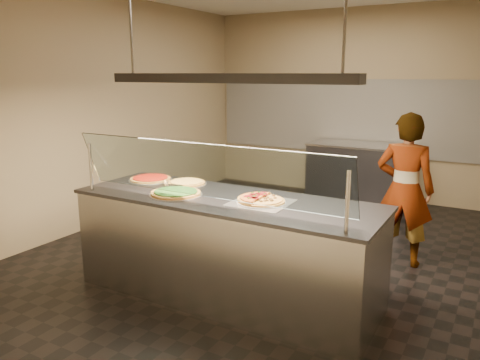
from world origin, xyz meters
The scene contains 18 objects.
ground centered at (0.00, 0.00, -0.01)m, with size 5.00×6.00×0.02m, color black.
wall_back centered at (0.00, 3.01, 1.50)m, with size 5.00×0.02×3.00m, color #907D5D.
wall_front centered at (0.00, -3.01, 1.50)m, with size 5.00×0.02×3.00m, color #907D5D.
wall_left centered at (-2.51, 0.00, 1.50)m, with size 0.02×6.00×3.00m, color #907D5D.
tile_band centered at (0.00, 2.98, 1.30)m, with size 4.90×0.02×1.20m, color silver.
serving_counter centered at (0.07, -1.17, 0.47)m, with size 2.75×0.94×0.93m.
sneeze_guard centered at (0.07, -1.51, 1.23)m, with size 2.51×0.18×0.54m.
perforated_tray centered at (0.42, -1.17, 0.94)m, with size 0.48×0.48×0.01m.
half_pizza_pepperoni centered at (0.33, -1.17, 0.96)m, with size 0.22×0.40×0.05m.
half_pizza_sausage centered at (0.52, -1.17, 0.96)m, with size 0.20×0.40×0.04m.
pizza_spinach centered at (-0.36, -1.31, 0.95)m, with size 0.48×0.48×0.03m.
pizza_cheese centered at (-0.53, -0.92, 0.94)m, with size 0.39×0.39×0.03m.
pizza_tomato centered at (-0.95, -0.96, 0.94)m, with size 0.43×0.43×0.03m.
pizza_spatula centered at (-0.61, -1.09, 0.96)m, with size 0.28×0.17×0.02m.
prep_table centered at (0.19, 2.55, 0.47)m, with size 1.49×0.74×0.93m.
worker centered at (1.29, 0.41, 0.81)m, with size 0.59×0.39×1.61m, color #312A36.
heat_lamp_housing centered at (0.07, -1.17, 1.95)m, with size 2.30×0.18×0.08m, color #3B3B41.
lamp_rod_left centered at (-0.93, -1.17, 2.50)m, with size 0.02×0.02×1.01m, color #B7B7BC.
Camera 1 is at (2.15, -4.53, 1.99)m, focal length 35.00 mm.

